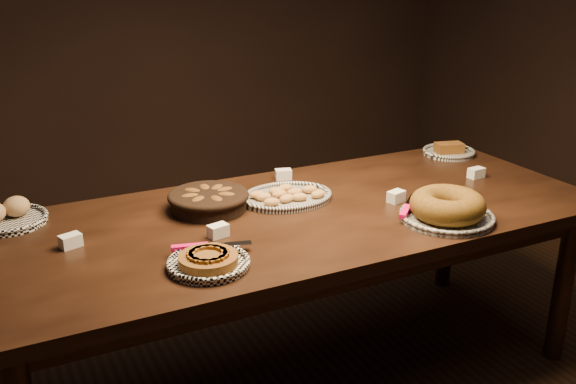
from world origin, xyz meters
name	(u,v)px	position (x,y,z in m)	size (l,w,h in m)	color
ground	(299,375)	(0.00, 0.00, 0.00)	(5.00, 5.00, 0.00)	black
buffet_table	(300,229)	(0.00, 0.00, 0.68)	(2.40, 1.00, 0.75)	black
apple_tart_plate	(208,261)	(-0.48, -0.29, 0.77)	(0.31, 0.27, 0.05)	white
madeleine_platter	(287,196)	(0.01, 0.14, 0.77)	(0.37, 0.31, 0.04)	black
bundt_cake_plate	(447,209)	(0.45, -0.32, 0.80)	(0.37, 0.42, 0.11)	black
croissant_basket	(209,199)	(-0.31, 0.18, 0.80)	(0.32, 0.32, 0.08)	black
bread_roll_plate	(6,216)	(-1.02, 0.39, 0.78)	(0.29, 0.29, 0.09)	white
loaf_plate	(449,151)	(1.02, 0.35, 0.77)	(0.26, 0.26, 0.06)	black
tent_cards	(302,200)	(0.04, 0.06, 0.77)	(1.82, 0.52, 0.04)	white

